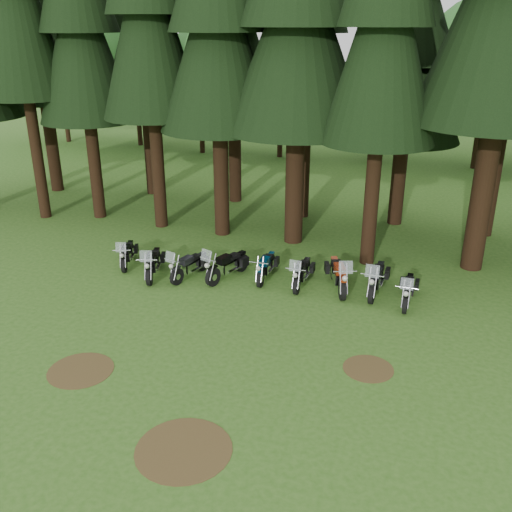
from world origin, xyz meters
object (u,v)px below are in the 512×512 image
(motorcycle_4, at_px, (266,267))
(motorcycle_8, at_px, (408,291))
(motorcycle_1, at_px, (153,264))
(motorcycle_5, at_px, (302,274))
(motorcycle_7, at_px, (376,280))
(motorcycle_6, at_px, (338,276))
(motorcycle_0, at_px, (127,254))
(motorcycle_3, at_px, (227,266))
(motorcycle_2, at_px, (190,266))

(motorcycle_4, height_order, motorcycle_8, motorcycle_8)
(motorcycle_1, xyz_separation_m, motorcycle_8, (9.20, 0.62, -0.03))
(motorcycle_4, height_order, motorcycle_5, motorcycle_5)
(motorcycle_7, bearing_deg, motorcycle_5, -173.51)
(motorcycle_6, bearing_deg, motorcycle_7, -16.85)
(motorcycle_1, bearing_deg, motorcycle_0, 139.08)
(motorcycle_8, bearing_deg, motorcycle_1, -174.99)
(motorcycle_1, xyz_separation_m, motorcycle_3, (2.70, 0.65, 0.01))
(motorcycle_1, bearing_deg, motorcycle_3, -3.32)
(motorcycle_8, bearing_deg, motorcycle_6, 171.99)
(motorcycle_7, bearing_deg, motorcycle_1, -169.59)
(motorcycle_2, xyz_separation_m, motorcycle_8, (7.85, 0.33, -0.00))
(motorcycle_0, bearing_deg, motorcycle_3, -19.14)
(motorcycle_0, bearing_deg, motorcycle_6, -16.67)
(motorcycle_4, xyz_separation_m, motorcycle_8, (5.13, -0.48, 0.01))
(motorcycle_1, bearing_deg, motorcycle_5, -7.35)
(motorcycle_5, bearing_deg, motorcycle_0, -177.70)
(motorcycle_0, distance_m, motorcycle_2, 2.82)
(motorcycle_0, bearing_deg, motorcycle_2, -26.40)
(motorcycle_0, bearing_deg, motorcycle_7, -16.54)
(motorcycle_2, height_order, motorcycle_6, motorcycle_6)
(motorcycle_5, relative_size, motorcycle_8, 1.01)
(motorcycle_7, bearing_deg, motorcycle_3, -172.62)
(motorcycle_2, distance_m, motorcycle_6, 5.47)
(motorcycle_1, xyz_separation_m, motorcycle_6, (6.77, 1.01, 0.04))
(motorcycle_3, height_order, motorcycle_4, motorcycle_3)
(motorcycle_5, relative_size, motorcycle_6, 0.90)
(motorcycle_2, xyz_separation_m, motorcycle_3, (1.36, 0.36, 0.04))
(motorcycle_1, height_order, motorcycle_2, motorcycle_1)
(motorcycle_0, xyz_separation_m, motorcycle_8, (10.65, -0.03, 0.02))
(motorcycle_0, xyz_separation_m, motorcycle_5, (6.92, 0.27, 0.02))
(motorcycle_4, bearing_deg, motorcycle_7, -1.52)
(motorcycle_6, distance_m, motorcycle_8, 2.46)
(motorcycle_1, distance_m, motorcycle_7, 8.17)
(motorcycle_3, relative_size, motorcycle_7, 0.95)
(motorcycle_6, xyz_separation_m, motorcycle_8, (2.43, -0.39, -0.07))
(motorcycle_5, bearing_deg, motorcycle_3, -174.44)
(motorcycle_6, bearing_deg, motorcycle_4, 157.87)
(motorcycle_3, relative_size, motorcycle_5, 1.06)
(motorcycle_3, distance_m, motorcycle_8, 6.50)
(motorcycle_0, height_order, motorcycle_7, motorcycle_7)
(motorcycle_0, bearing_deg, motorcycle_4, -14.51)
(motorcycle_1, height_order, motorcycle_4, motorcycle_1)
(motorcycle_5, bearing_deg, motorcycle_8, -4.51)
(motorcycle_2, height_order, motorcycle_4, motorcycle_2)
(motorcycle_0, xyz_separation_m, motorcycle_6, (8.22, 0.37, 0.08))
(motorcycle_8, bearing_deg, motorcycle_2, -176.46)
(motorcycle_7, bearing_deg, motorcycle_6, -173.87)
(motorcycle_3, xyz_separation_m, motorcycle_6, (4.06, 0.36, 0.03))
(motorcycle_4, xyz_separation_m, motorcycle_7, (4.03, -0.01, 0.07))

